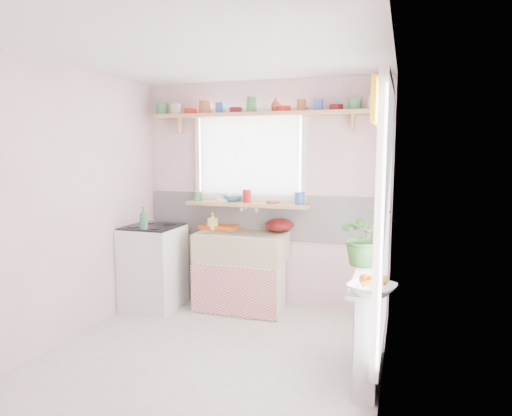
% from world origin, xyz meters
% --- Properties ---
extents(room, '(3.20, 3.20, 3.20)m').
position_xyz_m(room, '(0.66, 0.86, 1.37)').
color(room, silver).
rests_on(room, ground).
extents(sink_unit, '(0.95, 0.65, 1.11)m').
position_xyz_m(sink_unit, '(-0.15, 1.29, 0.43)').
color(sink_unit, white).
rests_on(sink_unit, ground).
extents(cooker, '(0.58, 0.58, 0.93)m').
position_xyz_m(cooker, '(-1.10, 1.05, 0.46)').
color(cooker, white).
rests_on(cooker, ground).
extents(radiator_ledge, '(0.22, 0.95, 0.78)m').
position_xyz_m(radiator_ledge, '(1.30, 0.20, 0.40)').
color(radiator_ledge, white).
rests_on(radiator_ledge, ground).
extents(windowsill, '(1.40, 0.22, 0.04)m').
position_xyz_m(windowsill, '(-0.15, 1.48, 1.14)').
color(windowsill, tan).
rests_on(windowsill, room).
extents(pine_shelf, '(2.52, 0.24, 0.04)m').
position_xyz_m(pine_shelf, '(0.00, 1.47, 2.12)').
color(pine_shelf, tan).
rests_on(pine_shelf, room).
extents(shelf_crockery, '(2.47, 0.11, 0.12)m').
position_xyz_m(shelf_crockery, '(0.00, 1.47, 2.20)').
color(shelf_crockery, '#3F7F4C').
rests_on(shelf_crockery, pine_shelf).
extents(sill_crockery, '(1.35, 0.11, 0.12)m').
position_xyz_m(sill_crockery, '(-0.15, 1.48, 1.22)').
color(sill_crockery, '#3F7F4C').
rests_on(sill_crockery, windowsill).
extents(dish_tray, '(0.42, 0.32, 0.04)m').
position_xyz_m(dish_tray, '(-0.48, 1.50, 0.87)').
color(dish_tray, '#D75613').
rests_on(dish_tray, sink_unit).
extents(colander, '(0.37, 0.37, 0.15)m').
position_xyz_m(colander, '(0.22, 1.50, 0.92)').
color(colander, '#560F0E').
rests_on(colander, sink_unit).
extents(jade_plant, '(0.53, 0.49, 0.49)m').
position_xyz_m(jade_plant, '(1.21, 0.60, 1.02)').
color(jade_plant, '#376E2C').
rests_on(jade_plant, radiator_ledge).
extents(fruit_bowl, '(0.40, 0.40, 0.08)m').
position_xyz_m(fruit_bowl, '(1.33, -0.20, 0.81)').
color(fruit_bowl, white).
rests_on(fruit_bowl, radiator_ledge).
extents(herb_pot, '(0.10, 0.08, 0.19)m').
position_xyz_m(herb_pot, '(1.33, 0.48, 0.87)').
color(herb_pot, '#2A6126').
rests_on(herb_pot, radiator_ledge).
extents(soap_bottle_sink, '(0.10, 0.10, 0.19)m').
position_xyz_m(soap_bottle_sink, '(-0.53, 1.39, 0.95)').
color(soap_bottle_sink, '#FEFE71').
rests_on(soap_bottle_sink, sink_unit).
extents(sill_cup, '(0.15, 0.15, 0.09)m').
position_xyz_m(sill_cup, '(-0.42, 1.54, 1.20)').
color(sill_cup, beige).
rests_on(sill_cup, windowsill).
extents(sill_bowl, '(0.28, 0.28, 0.07)m').
position_xyz_m(sill_bowl, '(-0.33, 1.54, 1.19)').
color(sill_bowl, teal).
rests_on(sill_bowl, windowsill).
extents(shelf_vase, '(0.19, 0.19, 0.15)m').
position_xyz_m(shelf_vase, '(0.16, 1.53, 2.22)').
color(shelf_vase, '#973B2E').
rests_on(shelf_vase, pine_shelf).
extents(cooker_bottle, '(0.10, 0.10, 0.24)m').
position_xyz_m(cooker_bottle, '(-1.07, 0.83, 1.03)').
color(cooker_bottle, '#387043').
rests_on(cooker_bottle, cooker).
extents(fruit, '(0.20, 0.14, 0.10)m').
position_xyz_m(fruit, '(1.34, -0.19, 0.88)').
color(fruit, orange).
rests_on(fruit, fruit_bowl).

